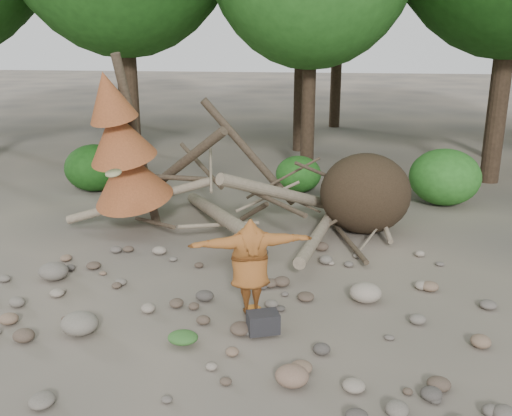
# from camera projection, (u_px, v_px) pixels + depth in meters

# --- Properties ---
(ground) EXTENTS (120.00, 120.00, 0.00)m
(ground) POSITION_uv_depth(u_px,v_px,m) (232.00, 305.00, 10.40)
(ground) COLOR #514C44
(ground) RESTS_ON ground
(deadfall_pile) EXTENTS (8.55, 5.24, 3.30)m
(deadfall_pile) POSITION_uv_depth(u_px,v_px,m) (341.00, 195.00, 13.90)
(deadfall_pile) COLOR #332619
(deadfall_pile) RESTS_ON ground
(dead_conifer) EXTENTS (2.06, 2.16, 4.35)m
(dead_conifer) POSITION_uv_depth(u_px,v_px,m) (123.00, 150.00, 13.33)
(dead_conifer) COLOR #4C3F30
(dead_conifer) RESTS_ON ground
(bush_left) EXTENTS (1.80, 1.80, 1.44)m
(bush_left) POSITION_uv_depth(u_px,v_px,m) (94.00, 168.00, 17.65)
(bush_left) COLOR #1B4E15
(bush_left) RESTS_ON ground
(bush_mid) EXTENTS (1.40, 1.40, 1.12)m
(bush_mid) POSITION_uv_depth(u_px,v_px,m) (298.00, 174.00, 17.53)
(bush_mid) COLOR #24641C
(bush_mid) RESTS_ON ground
(bush_right) EXTENTS (2.00, 2.00, 1.60)m
(bush_right) POSITION_uv_depth(u_px,v_px,m) (445.00, 177.00, 16.21)
(bush_right) COLOR #2E7624
(bush_right) RESTS_ON ground
(frisbee_thrower) EXTENTS (3.56, 1.18, 2.50)m
(frisbee_thrower) POSITION_uv_depth(u_px,v_px,m) (250.00, 266.00, 9.74)
(frisbee_thrower) COLOR brown
(frisbee_thrower) RESTS_ON ground
(backpack) EXTENTS (0.59, 0.49, 0.34)m
(backpack) POSITION_uv_depth(u_px,v_px,m) (263.00, 326.00, 9.33)
(backpack) COLOR black
(backpack) RESTS_ON ground
(cloth_green) EXTENTS (0.49, 0.41, 0.18)m
(cloth_green) POSITION_uv_depth(u_px,v_px,m) (183.00, 340.00, 9.04)
(cloth_green) COLOR #2F5E25
(cloth_green) RESTS_ON ground
(cloth_orange) EXTENTS (0.29, 0.24, 0.11)m
(cloth_orange) POSITION_uv_depth(u_px,v_px,m) (253.00, 311.00, 10.07)
(cloth_orange) COLOR #B8671F
(cloth_orange) RESTS_ON ground
(boulder_front_left) EXTENTS (0.62, 0.55, 0.37)m
(boulder_front_left) POSITION_uv_depth(u_px,v_px,m) (80.00, 323.00, 9.37)
(boulder_front_left) COLOR slate
(boulder_front_left) RESTS_ON ground
(boulder_front_right) EXTENTS (0.48, 0.43, 0.29)m
(boulder_front_right) POSITION_uv_depth(u_px,v_px,m) (292.00, 376.00, 8.02)
(boulder_front_right) COLOR #7E614E
(boulder_front_right) RESTS_ON ground
(boulder_mid_right) EXTENTS (0.59, 0.53, 0.35)m
(boulder_mid_right) POSITION_uv_depth(u_px,v_px,m) (365.00, 293.00, 10.49)
(boulder_mid_right) COLOR gray
(boulder_mid_right) RESTS_ON ground
(boulder_mid_left) EXTENTS (0.59, 0.53, 0.36)m
(boulder_mid_left) POSITION_uv_depth(u_px,v_px,m) (53.00, 271.00, 11.42)
(boulder_mid_left) COLOR #696258
(boulder_mid_left) RESTS_ON ground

